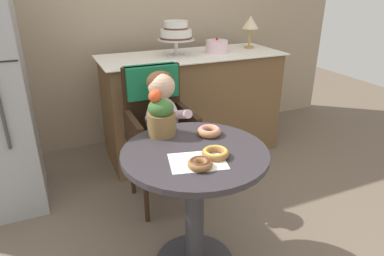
{
  "coord_description": "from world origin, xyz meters",
  "views": [
    {
      "loc": [
        -0.6,
        -1.35,
        1.48
      ],
      "look_at": [
        0.05,
        0.15,
        0.77
      ],
      "focal_mm": 32.12,
      "sensor_mm": 36.0,
      "label": 1
    }
  ],
  "objects": [
    {
      "name": "round_layer_cake",
      "position": [
        0.78,
        1.29,
        0.95
      ],
      "size": [
        0.19,
        0.19,
        0.13
      ],
      "color": "silver",
      "rests_on": "display_counter"
    },
    {
      "name": "display_counter",
      "position": [
        0.55,
        1.3,
        0.45
      ],
      "size": [
        1.56,
        0.62,
        0.9
      ],
      "color": "brown",
      "rests_on": "ground"
    },
    {
      "name": "wicker_chair",
      "position": [
        0.05,
        0.74,
        0.64
      ],
      "size": [
        0.42,
        0.45,
        0.95
      ],
      "rotation": [
        0.0,
        0.0,
        0.05
      ],
      "color": "#332114",
      "rests_on": "ground"
    },
    {
      "name": "seated_child",
      "position": [
        0.05,
        0.59,
        0.68
      ],
      "size": [
        0.27,
        0.32,
        0.73
      ],
      "color": "silver",
      "rests_on": "ground"
    },
    {
      "name": "donut_mid",
      "position": [
        -0.05,
        -0.16,
        0.74
      ],
      "size": [
        0.11,
        0.11,
        0.04
      ],
      "color": "#936033",
      "rests_on": "cafe_table"
    },
    {
      "name": "donut_side",
      "position": [
        0.06,
        -0.1,
        0.74
      ],
      "size": [
        0.13,
        0.13,
        0.04
      ],
      "color": "#936033",
      "rests_on": "cafe_table"
    },
    {
      "name": "paper_napkin",
      "position": [
        -0.04,
        -0.11,
        0.72
      ],
      "size": [
        0.29,
        0.24,
        0.0
      ],
      "primitive_type": "cube",
      "rotation": [
        0.0,
        0.0,
        -0.22
      ],
      "color": "white",
      "rests_on": "cafe_table"
    },
    {
      "name": "tiered_cake_stand",
      "position": [
        0.41,
        1.3,
        1.08
      ],
      "size": [
        0.3,
        0.3,
        0.28
      ],
      "color": "silver",
      "rests_on": "display_counter"
    },
    {
      "name": "donut_front",
      "position": [
        0.14,
        0.14,
        0.74
      ],
      "size": [
        0.13,
        0.13,
        0.04
      ],
      "color": "#AD7542",
      "rests_on": "cafe_table"
    },
    {
      "name": "flower_vase",
      "position": [
        -0.09,
        0.24,
        0.83
      ],
      "size": [
        0.15,
        0.15,
        0.25
      ],
      "color": "brown",
      "rests_on": "cafe_table"
    },
    {
      "name": "cafe_table",
      "position": [
        0.0,
        0.0,
        0.51
      ],
      "size": [
        0.72,
        0.72,
        0.72
      ],
      "color": "#332D33",
      "rests_on": "ground"
    },
    {
      "name": "table_lamp",
      "position": [
        1.14,
        1.36,
        1.12
      ],
      "size": [
        0.15,
        0.15,
        0.28
      ],
      "color": "#B28C47",
      "rests_on": "display_counter"
    }
  ]
}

